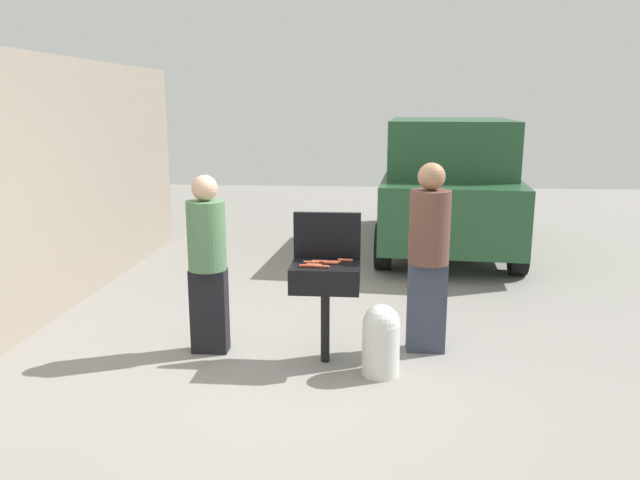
{
  "coord_description": "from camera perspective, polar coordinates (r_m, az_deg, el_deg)",
  "views": [
    {
      "loc": [
        0.65,
        -4.93,
        2.27
      ],
      "look_at": [
        0.18,
        0.7,
        1.0
      ],
      "focal_mm": 34.54,
      "sensor_mm": 36.0,
      "label": 1
    }
  ],
  "objects": [
    {
      "name": "ground_plane",
      "position": [
        5.47,
        -2.53,
        -11.88
      ],
      "size": [
        24.0,
        24.0,
        0.0
      ],
      "primitive_type": "plane",
      "color": "gray"
    },
    {
      "name": "house_wall_side",
      "position": [
        6.92,
        -25.29,
        4.07
      ],
      "size": [
        0.24,
        8.0,
        2.76
      ],
      "primitive_type": "cube",
      "color": "gray",
      "rests_on": "ground"
    },
    {
      "name": "bbq_grill",
      "position": [
        5.37,
        0.49,
        -3.75
      ],
      "size": [
        0.6,
        0.44,
        0.89
      ],
      "color": "black",
      "rests_on": "ground"
    },
    {
      "name": "grill_lid_open",
      "position": [
        5.49,
        0.67,
        0.41
      ],
      "size": [
        0.6,
        0.05,
        0.42
      ],
      "primitive_type": "cube",
      "color": "black",
      "rests_on": "bbq_grill"
    },
    {
      "name": "hot_dog_0",
      "position": [
        5.24,
        -1.21,
        -2.4
      ],
      "size": [
        0.13,
        0.03,
        0.03
      ],
      "primitive_type": "cylinder",
      "rotation": [
        0.0,
        1.57,
        0.02
      ],
      "color": "#AD4228",
      "rests_on": "bbq_grill"
    },
    {
      "name": "hot_dog_1",
      "position": [
        5.22,
        0.16,
        -2.47
      ],
      "size": [
        0.13,
        0.04,
        0.03
      ],
      "primitive_type": "cylinder",
      "rotation": [
        0.0,
        1.57,
        -0.1
      ],
      "color": "#B74C33",
      "rests_on": "bbq_grill"
    },
    {
      "name": "hot_dog_2",
      "position": [
        5.43,
        2.37,
        -1.88
      ],
      "size": [
        0.13,
        0.03,
        0.03
      ],
      "primitive_type": "cylinder",
      "rotation": [
        0.0,
        1.57,
        -0.02
      ],
      "color": "#B74C33",
      "rests_on": "bbq_grill"
    },
    {
      "name": "hot_dog_3",
      "position": [
        5.34,
        0.97,
        -2.13
      ],
      "size": [
        0.13,
        0.04,
        0.03
      ],
      "primitive_type": "cylinder",
      "rotation": [
        0.0,
        1.57,
        -0.12
      ],
      "color": "#AD4228",
      "rests_on": "bbq_grill"
    },
    {
      "name": "hot_dog_4",
      "position": [
        5.35,
        -0.82,
        -2.09
      ],
      "size": [
        0.13,
        0.03,
        0.03
      ],
      "primitive_type": "cylinder",
      "rotation": [
        0.0,
        1.57,
        -0.04
      ],
      "color": "#B74C33",
      "rests_on": "bbq_grill"
    },
    {
      "name": "hot_dog_5",
      "position": [
        5.27,
        -0.54,
        -2.33
      ],
      "size": [
        0.13,
        0.04,
        0.03
      ],
      "primitive_type": "cylinder",
      "rotation": [
        0.0,
        1.57,
        -0.09
      ],
      "color": "#C6593D",
      "rests_on": "bbq_grill"
    },
    {
      "name": "hot_dog_6",
      "position": [
        5.36,
        1.24,
        -2.06
      ],
      "size": [
        0.13,
        0.03,
        0.03
      ],
      "primitive_type": "cylinder",
      "rotation": [
        0.0,
        1.57,
        0.03
      ],
      "color": "#AD4228",
      "rests_on": "bbq_grill"
    },
    {
      "name": "hot_dog_7",
      "position": [
        5.38,
        -0.03,
        -2.01
      ],
      "size": [
        0.13,
        0.03,
        0.03
      ],
      "primitive_type": "cylinder",
      "rotation": [
        0.0,
        1.57,
        -0.0
      ],
      "color": "#B74C33",
      "rests_on": "bbq_grill"
    },
    {
      "name": "propane_tank",
      "position": [
        5.28,
        5.67,
        -9.07
      ],
      "size": [
        0.32,
        0.32,
        0.62
      ],
      "color": "silver",
      "rests_on": "ground"
    },
    {
      "name": "person_left",
      "position": [
        5.64,
        -10.39,
        -1.66
      ],
      "size": [
        0.35,
        0.35,
        1.65
      ],
      "rotation": [
        0.0,
        0.0,
        -0.3
      ],
      "color": "black",
      "rests_on": "ground"
    },
    {
      "name": "person_right",
      "position": [
        5.65,
        10.03,
        -1.04
      ],
      "size": [
        0.37,
        0.37,
        1.75
      ],
      "rotation": [
        0.0,
        0.0,
        3.4
      ],
      "color": "#333847",
      "rests_on": "ground"
    },
    {
      "name": "parked_minivan",
      "position": [
        9.89,
        11.75,
        5.15
      ],
      "size": [
        2.31,
        4.54,
        2.02
      ],
      "rotation": [
        0.0,
        0.0,
        3.06
      ],
      "color": "#234C2D",
      "rests_on": "ground"
    }
  ]
}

